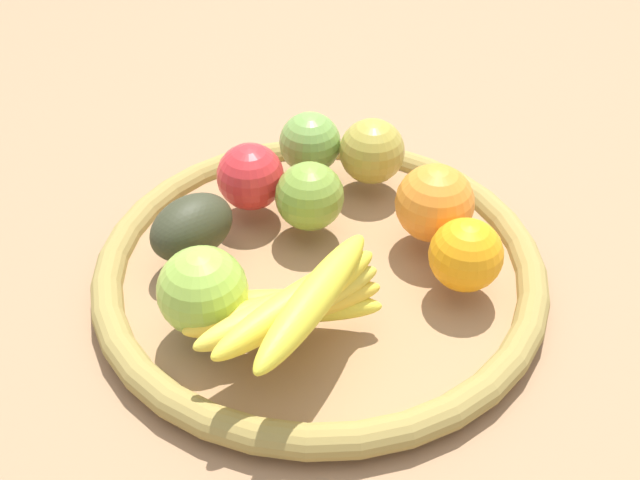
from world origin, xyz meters
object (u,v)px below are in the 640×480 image
object	(u,v)px
apple_0	(203,291)
apple_4	(250,177)
apple_3	(310,143)
avocado	(192,227)
banana_bunch	(293,305)
orange_0	(466,255)
apple_2	(372,151)
orange_1	(435,203)
apple_1	(310,196)

from	to	relation	value
apple_0	apple_4	bearing A→B (deg)	-130.09
apple_4	apple_3	xyz separation A→B (m)	(-0.09, -0.03, -0.00)
avocado	banana_bunch	bearing A→B (deg)	99.59
apple_4	orange_0	world-z (taller)	apple_4
apple_0	orange_0	distance (m)	0.24
apple_2	apple_0	bearing A→B (deg)	24.06
orange_1	banana_bunch	size ratio (longest dim) A/B	0.43
banana_bunch	apple_0	world-z (taller)	banana_bunch
avocado	apple_0	world-z (taller)	apple_0
apple_1	banana_bunch	bearing A→B (deg)	54.86
apple_1	orange_0	world-z (taller)	same
avocado	apple_0	bearing A→B (deg)	72.11
apple_1	apple_4	distance (m)	0.07
avocado	orange_0	world-z (taller)	orange_0
orange_1	orange_0	size ratio (longest dim) A/B	1.14
apple_2	orange_0	distance (m)	0.19
orange_0	avocado	bearing A→B (deg)	-40.87
banana_bunch	apple_2	distance (m)	0.26
orange_1	banana_bunch	world-z (taller)	banana_bunch
apple_3	orange_0	distance (m)	0.24
apple_3	orange_0	xyz separation A→B (m)	(-0.03, 0.24, 0.00)
apple_2	banana_bunch	bearing A→B (deg)	41.18
avocado	apple_3	world-z (taller)	apple_3
apple_1	apple_2	distance (m)	0.10
orange_1	avocado	size ratio (longest dim) A/B	0.88
apple_1	orange_0	xyz separation A→B (m)	(-0.08, 0.15, -0.00)
banana_bunch	orange_0	world-z (taller)	banana_bunch
avocado	orange_0	distance (m)	0.26
apple_4	orange_0	xyz separation A→B (m)	(-0.11, 0.21, -0.00)
apple_1	apple_3	size ratio (longest dim) A/B	1.03
banana_bunch	apple_4	distance (m)	0.20
orange_1	apple_3	distance (m)	0.17
orange_1	apple_1	xyz separation A→B (m)	(0.10, -0.08, -0.00)
apple_3	avocado	bearing A→B (deg)	21.01
avocado	apple_4	size ratio (longest dim) A/B	1.27
orange_1	avocado	distance (m)	0.24
orange_1	avocado	xyz separation A→B (m)	(0.22, -0.10, -0.01)
apple_4	apple_1	bearing A→B (deg)	120.55
banana_bunch	apple_3	bearing A→B (deg)	-123.37
banana_bunch	orange_0	xyz separation A→B (m)	(-0.17, 0.02, -0.01)
banana_bunch	avocado	xyz separation A→B (m)	(0.03, -0.15, -0.01)
apple_1	apple_2	bearing A→B (deg)	-160.41
apple_4	orange_0	bearing A→B (deg)	118.33
apple_2	avocado	bearing A→B (deg)	3.81
apple_2	apple_3	world-z (taller)	apple_2
apple_0	orange_1	bearing A→B (deg)	179.68
apple_0	apple_3	bearing A→B (deg)	-141.16
apple_1	orange_1	bearing A→B (deg)	141.31
orange_1	apple_3	xyz separation A→B (m)	(0.05, -0.16, -0.01)
banana_bunch	apple_4	xyz separation A→B (m)	(-0.06, -0.19, -0.01)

